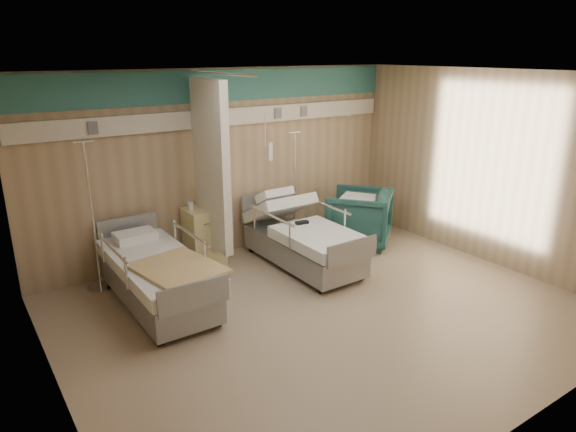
{
  "coord_description": "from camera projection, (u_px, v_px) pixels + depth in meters",
  "views": [
    {
      "loc": [
        -3.54,
        -4.35,
        3.03
      ],
      "look_at": [
        -0.14,
        0.6,
        1.09
      ],
      "focal_mm": 32.0,
      "sensor_mm": 36.0,
      "label": 1
    }
  ],
  "objects": [
    {
      "name": "call_remote",
      "position": [
        302.0,
        222.0,
        7.45
      ],
      "size": [
        0.2,
        0.11,
        0.04
      ],
      "primitive_type": "cube",
      "rotation": [
        0.0,
        0.0,
        -0.16
      ],
      "color": "black",
      "rests_on": "bed_right"
    },
    {
      "name": "room_walls",
      "position": [
        313.0,
        158.0,
        5.86
      ],
      "size": [
        6.04,
        5.04,
        2.82
      ],
      "color": "tan",
      "rests_on": "ground"
    },
    {
      "name": "tan_blanket",
      "position": [
        178.0,
        268.0,
        5.9
      ],
      "size": [
        0.97,
        1.14,
        0.04
      ],
      "primitive_type": "cube",
      "rotation": [
        0.0,
        0.0,
        0.17
      ],
      "color": "tan",
      "rests_on": "bed_left"
    },
    {
      "name": "bed_left",
      "position": [
        159.0,
        282.0,
        6.32
      ],
      "size": [
        1.0,
        2.16,
        0.63
      ],
      "primitive_type": null,
      "color": "silver",
      "rests_on": "ground"
    },
    {
      "name": "bed_right",
      "position": [
        303.0,
        245.0,
        7.5
      ],
      "size": [
        1.0,
        2.16,
        0.63
      ],
      "primitive_type": null,
      "color": "silver",
      "rests_on": "ground"
    },
    {
      "name": "toiletry_bag",
      "position": [
        208.0,
        202.0,
        7.54
      ],
      "size": [
        0.23,
        0.19,
        0.11
      ],
      "primitive_type": "cube",
      "rotation": [
        0.0,
        0.0,
        -0.33
      ],
      "color": "black",
      "rests_on": "bedside_cabinet"
    },
    {
      "name": "iv_stand_left",
      "position": [
        98.0,
        260.0,
        6.74
      ],
      "size": [
        0.36,
        0.36,
        1.99
      ],
      "rotation": [
        0.0,
        0.0,
        0.33
      ],
      "color": "silver",
      "rests_on": "ground"
    },
    {
      "name": "bedside_cabinet",
      "position": [
        204.0,
        236.0,
        7.55
      ],
      "size": [
        0.5,
        0.48,
        0.85
      ],
      "primitive_type": "cube",
      "color": "beige",
      "rests_on": "ground"
    },
    {
      "name": "iv_stand_right",
      "position": [
        294.0,
        219.0,
        8.48
      ],
      "size": [
        0.33,
        0.33,
        1.82
      ],
      "rotation": [
        0.0,
        0.0,
        0.04
      ],
      "color": "silver",
      "rests_on": "ground"
    },
    {
      "name": "visitor_armchair",
      "position": [
        359.0,
        217.0,
        8.34
      ],
      "size": [
        1.36,
        1.36,
        0.89
      ],
      "primitive_type": "imported",
      "rotation": [
        0.0,
        0.0,
        3.82
      ],
      "color": "#1E4C4A",
      "rests_on": "ground"
    },
    {
      "name": "ground",
      "position": [
        326.0,
        311.0,
        6.25
      ],
      "size": [
        6.0,
        5.0,
        0.0
      ],
      "primitive_type": "cube",
      "color": "gray",
      "rests_on": "ground"
    },
    {
      "name": "white_cup",
      "position": [
        191.0,
        206.0,
        7.34
      ],
      "size": [
        0.1,
        0.1,
        0.12
      ],
      "primitive_type": "cylinder",
      "rotation": [
        0.0,
        0.0,
        -0.31
      ],
      "color": "white",
      "rests_on": "bedside_cabinet"
    },
    {
      "name": "waffle_blanket",
      "position": [
        359.0,
        189.0,
        8.16
      ],
      "size": [
        0.84,
        0.82,
        0.07
      ],
      "primitive_type": "cube",
      "rotation": [
        0.0,
        0.0,
        3.73
      ],
      "color": "silver",
      "rests_on": "visitor_armchair"
    }
  ]
}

